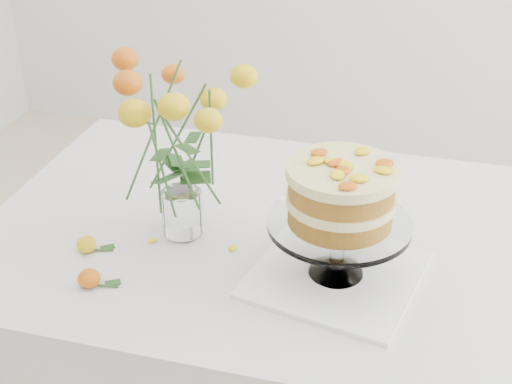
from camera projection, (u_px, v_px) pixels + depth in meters
table at (296, 262)px, 1.64m from camera, size 1.43×0.93×0.76m
napkin at (336, 275)px, 1.46m from camera, size 0.38×0.38×0.01m
cake_stand at (341, 200)px, 1.37m from camera, size 0.29×0.29×0.26m
rose_vase at (177, 130)px, 1.47m from camera, size 0.35×0.35×0.44m
loose_rose_near at (87, 244)px, 1.53m from camera, size 0.08×0.04×0.04m
loose_rose_far at (89, 278)px, 1.42m from camera, size 0.08×0.05×0.04m
stray_petal_a at (233, 248)px, 1.54m from camera, size 0.03×0.02×0.00m
stray_petal_b at (273, 266)px, 1.49m from camera, size 0.03×0.02×0.00m
stray_petal_c at (287, 280)px, 1.45m from camera, size 0.03×0.02×0.00m
stray_petal_d at (180, 227)px, 1.62m from camera, size 0.03×0.02×0.00m
stray_petal_e at (152, 241)px, 1.57m from camera, size 0.03×0.02×0.00m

